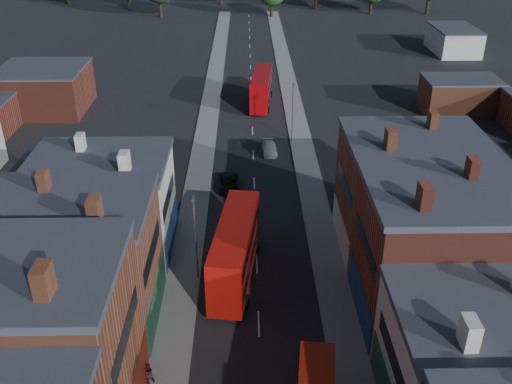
{
  "coord_description": "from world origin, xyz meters",
  "views": [
    {
      "loc": [
        -0.81,
        -10.51,
        30.36
      ],
      "look_at": [
        0.0,
        36.0,
        5.33
      ],
      "focal_mm": 40.0,
      "sensor_mm": 36.0,
      "label": 1
    }
  ],
  "objects_px": {
    "bus_0": "(235,249)",
    "bus_2": "(261,88)",
    "car_3": "(270,148)",
    "ped_1": "(148,374)",
    "car_2": "(229,183)"
  },
  "relations": [
    {
      "from": "bus_0",
      "to": "bus_2",
      "type": "bearing_deg",
      "value": 93.18
    },
    {
      "from": "car_3",
      "to": "bus_0",
      "type": "bearing_deg",
      "value": -100.96
    },
    {
      "from": "bus_0",
      "to": "ped_1",
      "type": "height_order",
      "value": "bus_0"
    },
    {
      "from": "car_2",
      "to": "ped_1",
      "type": "bearing_deg",
      "value": -100.79
    },
    {
      "from": "bus_2",
      "to": "car_2",
      "type": "relative_size",
      "value": 2.4
    },
    {
      "from": "bus_2",
      "to": "car_3",
      "type": "xyz_separation_m",
      "value": [
        0.6,
        -18.36,
        -2.08
      ]
    },
    {
      "from": "bus_0",
      "to": "ped_1",
      "type": "bearing_deg",
      "value": -108.0
    },
    {
      "from": "bus_0",
      "to": "car_2",
      "type": "height_order",
      "value": "bus_0"
    },
    {
      "from": "bus_0",
      "to": "bus_2",
      "type": "height_order",
      "value": "bus_0"
    },
    {
      "from": "car_3",
      "to": "car_2",
      "type": "bearing_deg",
      "value": -119.73
    },
    {
      "from": "bus_0",
      "to": "bus_2",
      "type": "xyz_separation_m",
      "value": [
        3.4,
        44.7,
        -0.17
      ]
    },
    {
      "from": "car_2",
      "to": "bus_0",
      "type": "bearing_deg",
      "value": -87.87
    },
    {
      "from": "bus_2",
      "to": "ped_1",
      "type": "bearing_deg",
      "value": -93.54
    },
    {
      "from": "bus_2",
      "to": "car_3",
      "type": "distance_m",
      "value": 18.49
    },
    {
      "from": "car_2",
      "to": "car_3",
      "type": "xyz_separation_m",
      "value": [
        5.02,
        9.67,
        -0.06
      ]
    }
  ]
}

